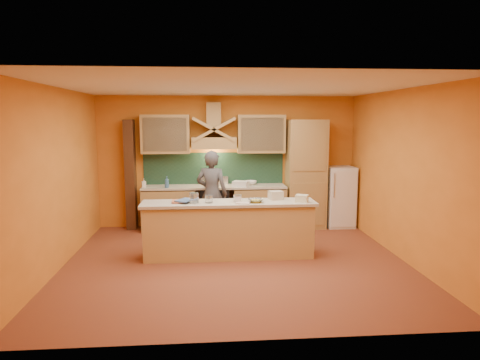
{
  "coord_description": "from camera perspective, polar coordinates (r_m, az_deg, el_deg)",
  "views": [
    {
      "loc": [
        -0.48,
        -6.69,
        2.31
      ],
      "look_at": [
        0.14,
        0.9,
        1.22
      ],
      "focal_mm": 32.0,
      "sensor_mm": 36.0,
      "label": 1
    }
  ],
  "objects": [
    {
      "name": "ceiling",
      "position": [
        6.72,
        -0.55,
        12.31
      ],
      "size": [
        5.5,
        5.0,
        0.01
      ],
      "primitive_type": "cube",
      "color": "white",
      "rests_on": "wall_back"
    },
    {
      "name": "pantry_column",
      "position": [
        9.21,
        8.76,
        0.8
      ],
      "size": [
        0.8,
        0.6,
        2.3
      ],
      "primitive_type": "cube",
      "color": "tan",
      "rests_on": "floor"
    },
    {
      "name": "base_cabinet_left",
      "position": [
        9.12,
        -9.41,
        -3.89
      ],
      "size": [
        1.1,
        0.6,
        0.86
      ],
      "primitive_type": "cube",
      "color": "tan",
      "rests_on": "floor"
    },
    {
      "name": "hood_chimney",
      "position": [
        9.04,
        -3.55,
        8.68
      ],
      "size": [
        0.3,
        0.3,
        0.5
      ],
      "primitive_type": "cube",
      "color": "tan",
      "rests_on": "wall_back"
    },
    {
      "name": "stove",
      "position": [
        9.08,
        -3.42,
        -3.71
      ],
      "size": [
        0.6,
        0.58,
        0.9
      ],
      "primitive_type": "cube",
      "color": "black",
      "rests_on": "floor"
    },
    {
      "name": "kitchen_scale",
      "position": [
        7.11,
        -0.32,
        -2.53
      ],
      "size": [
        0.14,
        0.14,
        0.1
      ],
      "primitive_type": "cube",
      "rotation": [
        0.0,
        0.0,
        -0.14
      ],
      "color": "silver",
      "rests_on": "island_top"
    },
    {
      "name": "cloth",
      "position": [
        6.99,
        0.42,
        -3.08
      ],
      "size": [
        0.26,
        0.22,
        0.02
      ],
      "primitive_type": "cube",
      "rotation": [
        0.0,
        0.0,
        -0.28
      ],
      "color": "beige",
      "rests_on": "island_top"
    },
    {
      "name": "fridge",
      "position": [
        9.49,
        13.11,
        -2.16
      ],
      "size": [
        0.58,
        0.6,
        1.3
      ],
      "primitive_type": "cube",
      "color": "white",
      "rests_on": "floor"
    },
    {
      "name": "wall_front",
      "position": [
        4.31,
        1.87,
        -4.06
      ],
      "size": [
        5.5,
        0.02,
        2.8
      ],
      "primitive_type": "cube",
      "color": "orange",
      "rests_on": "floor"
    },
    {
      "name": "dish_rack",
      "position": [
        8.89,
        0.1,
        -0.51
      ],
      "size": [
        0.38,
        0.34,
        0.11
      ],
      "primitive_type": "cube",
      "rotation": [
        0.0,
        0.0,
        -0.36
      ],
      "color": "white",
      "rests_on": "counter_top"
    },
    {
      "name": "bowl_back",
      "position": [
        9.15,
        1.42,
        -0.36
      ],
      "size": [
        0.33,
        0.33,
        0.08
      ],
      "primitive_type": "imported",
      "rotation": [
        0.0,
        0.0,
        -0.35
      ],
      "color": "white",
      "rests_on": "counter_top"
    },
    {
      "name": "upper_cabinet_left",
      "position": [
        9.05,
        -9.9,
        6.04
      ],
      "size": [
        1.0,
        0.35,
        0.8
      ],
      "primitive_type": "cube",
      "color": "tan",
      "rests_on": "wall_back"
    },
    {
      "name": "upper_cabinet_right",
      "position": [
        9.09,
        2.83,
        6.16
      ],
      "size": [
        1.0,
        0.35,
        0.8
      ],
      "primitive_type": "cube",
      "color": "tan",
      "rests_on": "wall_back"
    },
    {
      "name": "pot_small",
      "position": [
        9.08,
        -3.18,
        -0.37
      ],
      "size": [
        0.27,
        0.27,
        0.14
      ],
      "primitive_type": "cylinder",
      "rotation": [
        0.0,
        0.0,
        -0.41
      ],
      "color": "silver",
      "rests_on": "stove"
    },
    {
      "name": "counter_top",
      "position": [
        9.0,
        -3.44,
        -0.9
      ],
      "size": [
        3.0,
        0.62,
        0.04
      ],
      "primitive_type": "cube",
      "color": "#BEB4A1",
      "rests_on": "base_cabinet_left"
    },
    {
      "name": "person",
      "position": [
        8.4,
        -3.78,
        -1.86
      ],
      "size": [
        0.72,
        0.58,
        1.71
      ],
      "primitive_type": "imported",
      "rotation": [
        0.0,
        0.0,
        2.84
      ],
      "color": "#4C4C51",
      "rests_on": "floor"
    },
    {
      "name": "grocery_bag_b",
      "position": [
        7.17,
        8.25,
        -2.45
      ],
      "size": [
        0.24,
        0.22,
        0.12
      ],
      "primitive_type": "cube",
      "rotation": [
        0.0,
        0.0,
        -0.45
      ],
      "color": "beige",
      "rests_on": "island_top"
    },
    {
      "name": "jar_large",
      "position": [
        7.03,
        -6.15,
        -2.4
      ],
      "size": [
        0.18,
        0.18,
        0.17
      ],
      "primitive_type": "cylinder",
      "rotation": [
        0.0,
        0.0,
        0.22
      ],
      "color": "silver",
      "rests_on": "island_top"
    },
    {
      "name": "island_top",
      "position": [
        7.13,
        -1.5,
        -3.11
      ],
      "size": [
        2.9,
        0.62,
        0.05
      ],
      "primitive_type": "cube",
      "color": "#BEB4A1",
      "rests_on": "island_body"
    },
    {
      "name": "jar_small",
      "position": [
        7.05,
        -4.17,
        -2.54
      ],
      "size": [
        0.15,
        0.15,
        0.13
      ],
      "primitive_type": "cylinder",
      "rotation": [
        0.0,
        0.0,
        0.23
      ],
      "color": "white",
      "rests_on": "island_top"
    },
    {
      "name": "range_hood",
      "position": [
        8.95,
        -3.5,
        4.97
      ],
      "size": [
        0.92,
        0.5,
        0.24
      ],
      "primitive_type": "cube",
      "color": "tan",
      "rests_on": "wall_back"
    },
    {
      "name": "backsplash",
      "position": [
        9.24,
        -3.5,
        1.52
      ],
      "size": [
        3.0,
        0.03,
        0.7
      ],
      "primitive_type": "cube",
      "color": "#183526",
      "rests_on": "wall_back"
    },
    {
      "name": "wall_back",
      "position": [
        9.24,
        -1.65,
        2.47
      ],
      "size": [
        5.5,
        0.02,
        2.8
      ],
      "primitive_type": "cube",
      "color": "orange",
      "rests_on": "floor"
    },
    {
      "name": "soap_bottle_b",
      "position": [
        8.83,
        -9.74,
        -0.26
      ],
      "size": [
        0.11,
        0.11,
        0.24
      ],
      "primitive_type": "imported",
      "rotation": [
        0.0,
        0.0,
        0.23
      ],
      "color": "#346090",
      "rests_on": "counter_top"
    },
    {
      "name": "island_body",
      "position": [
        7.24,
        -1.49,
        -6.84
      ],
      "size": [
        2.8,
        0.55,
        0.88
      ],
      "primitive_type": "cube",
      "color": "tan",
      "rests_on": "floor"
    },
    {
      "name": "floor",
      "position": [
        7.09,
        -0.52,
        -10.89
      ],
      "size": [
        5.5,
        5.0,
        0.01
      ],
      "primitive_type": "cube",
      "color": "brown",
      "rests_on": "ground"
    },
    {
      "name": "book_lower",
      "position": [
        7.16,
        -9.09,
        -2.86
      ],
      "size": [
        0.22,
        0.29,
        0.03
      ],
      "primitive_type": "imported",
      "rotation": [
        0.0,
        0.0,
        0.04
      ],
      "color": "#BC6543",
      "rests_on": "island_top"
    },
    {
      "name": "wall_left",
      "position": [
        7.12,
        -23.19,
        0.12
      ],
      "size": [
        0.02,
        5.0,
        2.8
      ],
      "primitive_type": "cube",
      "color": "orange",
      "rests_on": "floor"
    },
    {
      "name": "grocery_bag_a",
      "position": [
        7.35,
        4.78,
        -2.03
      ],
      "size": [
        0.26,
        0.23,
        0.15
      ],
      "primitive_type": "cube",
      "rotation": [
        0.0,
        0.0,
        0.25
      ],
      "color": "beige",
      "rests_on": "island_top"
    },
    {
      "name": "trim_column_left",
      "position": [
        9.25,
        -14.39,
        0.66
      ],
      "size": [
        0.2,
        0.3,
        2.3
      ],
      "primitive_type": "cube",
      "color": "#472816",
      "rests_on": "floor"
    },
    {
      "name": "pot_large",
      "position": [
        8.85,
        -3.99,
        -0.54
      ],
      "size": [
        0.24,
        0.24,
        0.16
      ],
      "primitive_type": "cylinder",
      "rotation": [
        0.0,
        0.0,
        -0.09
      ],
      "color": "#B9B8C0",
      "rests_on": "stove"
    },
    {
      "name": "base_cabinet_right",
      "position": [
        9.15,
        2.55,
        -3.73
      ],
      "size": [
        1.1,
        0.6,
        0.86
      ],
      "primitive_type": "cube",
      "color": "tan",
      "rests_on": "floor"
    },
    {
      "name": "wall_right",
      "position": [
        7.48,
        20.97,
        0.6
      ],
      "size": [
        0.02,
        5.0,
        2.8
      ],
      "primitive_type": "cube",
      "color": "orange",
      "rests_on": "floor"
    },
    {
      "name": "soap_bottle_a",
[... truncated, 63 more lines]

